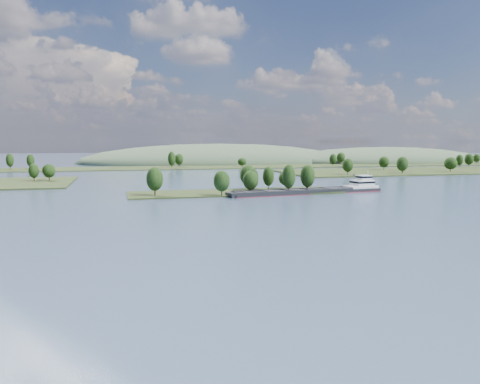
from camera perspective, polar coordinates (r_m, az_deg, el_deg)
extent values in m
plane|color=#394D64|center=(164.33, 4.55, -2.34)|extent=(1800.00, 1800.00, 0.00)
cube|color=#222E14|center=(221.40, -0.55, -0.12)|extent=(100.00, 30.00, 1.20)
cylinder|color=black|center=(216.36, 5.95, 0.44)|extent=(0.50, 0.50, 4.36)
ellipsoid|color=black|center=(215.88, 5.96, 1.90)|extent=(6.20, 6.20, 11.21)
cylinder|color=black|center=(233.94, 0.98, 0.85)|extent=(0.50, 0.50, 3.97)
ellipsoid|color=black|center=(233.52, 0.98, 2.08)|extent=(8.18, 8.18, 10.20)
cylinder|color=black|center=(213.80, 1.29, 0.28)|extent=(0.50, 0.50, 3.46)
ellipsoid|color=black|center=(213.39, 1.30, 1.45)|extent=(7.25, 7.25, 8.90)
cylinder|color=black|center=(227.82, 1.59, 0.65)|extent=(0.50, 0.50, 3.53)
ellipsoid|color=black|center=(227.43, 1.59, 1.77)|extent=(5.46, 5.46, 9.07)
cylinder|color=black|center=(205.73, -2.25, 0.07)|extent=(0.50, 0.50, 3.65)
ellipsoid|color=black|center=(205.29, -2.26, 1.36)|extent=(7.31, 7.31, 9.39)
cylinder|color=black|center=(209.08, -10.33, 0.14)|extent=(0.50, 0.50, 4.13)
ellipsoid|color=black|center=(208.61, -10.36, 1.57)|extent=(7.41, 7.41, 10.63)
cylinder|color=black|center=(231.14, 3.48, 0.75)|extent=(0.50, 0.50, 3.77)
ellipsoid|color=black|center=(230.74, 3.48, 1.93)|extent=(5.68, 5.68, 9.68)
cylinder|color=black|center=(237.04, 8.11, 0.81)|extent=(0.50, 0.50, 3.59)
ellipsoid|color=black|center=(236.66, 8.13, 1.91)|extent=(5.96, 5.96, 9.24)
cylinder|color=black|center=(224.32, 8.22, 0.59)|extent=(0.50, 0.50, 4.22)
ellipsoid|color=black|center=(223.87, 8.24, 1.95)|extent=(6.91, 6.91, 10.84)
cylinder|color=black|center=(236.48, 5.73, 0.76)|extent=(0.50, 0.50, 2.99)
ellipsoid|color=black|center=(236.15, 5.74, 1.67)|extent=(8.35, 8.35, 7.69)
cylinder|color=black|center=(306.36, -22.25, 1.63)|extent=(0.50, 0.50, 3.33)
ellipsoid|color=black|center=(306.09, -22.28, 2.42)|extent=(7.63, 7.63, 8.58)
cylinder|color=black|center=(306.65, -23.81, 1.57)|extent=(0.50, 0.50, 3.41)
ellipsoid|color=black|center=(306.37, -23.85, 2.38)|extent=(6.00, 6.00, 8.76)
cube|color=#222E14|center=(438.36, 25.73, 2.38)|extent=(320.00, 90.00, 1.60)
cylinder|color=black|center=(343.03, 12.98, 2.40)|extent=(0.50, 0.50, 3.79)
ellipsoid|color=black|center=(342.76, 13.00, 3.20)|extent=(7.67, 7.67, 9.74)
cylinder|color=black|center=(484.64, 26.11, 3.00)|extent=(0.50, 0.50, 4.11)
ellipsoid|color=black|center=(484.43, 26.14, 3.62)|extent=(8.01, 8.01, 10.56)
cylinder|color=black|center=(400.97, 24.26, 2.53)|extent=(0.50, 0.50, 3.75)
ellipsoid|color=black|center=(400.74, 24.29, 3.21)|extent=(9.83, 9.83, 9.63)
cylinder|color=black|center=(361.13, 19.15, 2.43)|extent=(0.50, 0.50, 4.15)
ellipsoid|color=black|center=(360.86, 19.18, 3.26)|extent=(8.35, 8.35, 10.67)
cylinder|color=black|center=(380.12, 19.24, 2.54)|extent=(0.50, 0.50, 3.41)
ellipsoid|color=black|center=(379.90, 19.26, 3.19)|extent=(6.17, 6.17, 8.78)
cylinder|color=black|center=(410.09, 17.12, 2.87)|extent=(0.50, 0.50, 3.68)
ellipsoid|color=black|center=(409.87, 17.14, 3.52)|extent=(8.52, 8.52, 9.46)
cylinder|color=black|center=(472.00, 25.16, 2.96)|extent=(0.50, 0.50, 3.88)
ellipsoid|color=black|center=(471.80, 25.19, 3.56)|extent=(6.31, 6.31, 9.97)
cube|color=#222E14|center=(437.43, -7.58, 2.93)|extent=(900.00, 60.00, 1.20)
cylinder|color=black|center=(442.84, -26.22, 2.76)|extent=(0.50, 0.50, 4.53)
ellipsoid|color=black|center=(442.60, -26.25, 3.50)|extent=(6.30, 6.30, 11.64)
cylinder|color=black|center=(461.19, 11.26, 3.35)|extent=(0.50, 0.50, 3.93)
ellipsoid|color=black|center=(460.98, 11.28, 3.97)|extent=(7.09, 7.09, 10.10)
cylinder|color=black|center=(442.63, -7.43, 3.31)|extent=(0.50, 0.50, 4.07)
ellipsoid|color=black|center=(442.41, -7.44, 3.98)|extent=(8.18, 8.18, 10.46)
cylinder|color=black|center=(562.30, 26.87, 3.27)|extent=(0.50, 0.50, 3.52)
ellipsoid|color=black|center=(562.15, 26.89, 3.72)|extent=(7.44, 7.44, 9.05)
cylinder|color=black|center=(504.20, 12.18, 3.57)|extent=(0.50, 0.50, 4.10)
ellipsoid|color=black|center=(504.01, 12.19, 4.16)|extent=(8.78, 8.78, 10.54)
cylinder|color=black|center=(435.66, -24.14, 2.80)|extent=(0.50, 0.50, 4.33)
ellipsoid|color=black|center=(435.42, -24.18, 3.52)|extent=(6.38, 6.38, 11.13)
cylinder|color=black|center=(439.47, 0.25, 3.26)|extent=(0.50, 0.50, 2.81)
ellipsoid|color=black|center=(439.31, 0.25, 3.72)|extent=(8.23, 8.23, 7.23)
cylinder|color=black|center=(420.00, -8.32, 3.21)|extent=(0.50, 0.50, 4.95)
ellipsoid|color=black|center=(419.73, -8.33, 4.06)|extent=(6.82, 6.82, 12.74)
ellipsoid|color=#374A33|center=(593.59, 17.31, 3.54)|extent=(260.00, 140.00, 36.00)
ellipsoid|color=#374A33|center=(545.95, -2.61, 3.61)|extent=(320.00, 160.00, 44.00)
cube|color=black|center=(222.27, 8.30, -0.04)|extent=(76.90, 19.19, 2.10)
cube|color=maroon|center=(222.31, 8.30, -0.15)|extent=(77.11, 19.40, 0.24)
cube|color=black|center=(222.49, 6.00, 0.34)|extent=(58.70, 7.92, 0.76)
cube|color=black|center=(214.33, 7.17, 0.11)|extent=(58.70, 7.92, 0.76)
cube|color=black|center=(218.41, 6.57, 0.19)|extent=(57.86, 15.81, 0.29)
cube|color=black|center=(209.22, 1.52, 0.04)|extent=(9.51, 8.85, 0.33)
cube|color=black|center=(213.59, 4.10, 0.16)|extent=(9.51, 8.85, 0.33)
cube|color=black|center=(218.38, 6.57, 0.26)|extent=(9.51, 8.85, 0.33)
cube|color=black|center=(223.56, 8.94, 0.37)|extent=(9.51, 8.85, 0.33)
cube|color=black|center=(229.10, 11.19, 0.46)|extent=(9.51, 8.85, 0.33)
cube|color=black|center=(205.58, -1.05, -0.37)|extent=(3.93, 8.88, 1.91)
cylinder|color=black|center=(205.77, -0.80, 0.01)|extent=(0.26, 0.26, 2.10)
cube|color=silver|center=(238.31, 14.46, 0.63)|extent=(16.30, 11.03, 1.14)
cube|color=silver|center=(238.71, 14.66, 1.10)|extent=(10.43, 8.78, 2.86)
cube|color=black|center=(238.68, 14.66, 1.19)|extent=(10.65, 9.00, 0.86)
cube|color=silver|center=(239.08, 14.86, 1.70)|extent=(6.41, 6.41, 2.10)
cube|color=black|center=(239.05, 14.86, 1.79)|extent=(6.62, 6.62, 0.76)
cube|color=silver|center=(239.00, 14.86, 1.97)|extent=(6.83, 6.83, 0.19)
cylinder|color=silver|center=(240.36, 15.33, 2.25)|extent=(0.21, 0.21, 2.48)
cylinder|color=black|center=(239.04, 13.72, 2.05)|extent=(0.53, 0.53, 1.14)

